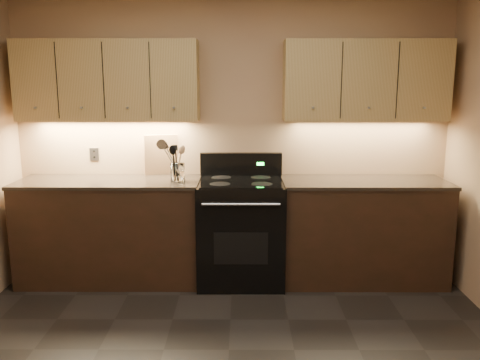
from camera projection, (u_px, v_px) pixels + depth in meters
name	position (u px, v px, depth m)	size (l,w,h in m)	color
wall_back	(233.00, 135.00, 4.73)	(4.00, 0.04, 2.60)	tan
counter_left	(111.00, 230.00, 4.60)	(1.62, 0.62, 0.93)	black
counter_right	(362.00, 231.00, 4.59)	(1.46, 0.62, 0.93)	black
stove	(241.00, 230.00, 4.58)	(0.76, 0.68, 1.14)	black
upper_cab_left	(108.00, 81.00, 4.49)	(1.60, 0.30, 0.70)	tan
upper_cab_right	(365.00, 81.00, 4.48)	(1.44, 0.30, 0.70)	tan
outlet_plate	(94.00, 154.00, 4.76)	(0.09, 0.01, 0.12)	#B2B5BA
utensil_crock	(178.00, 173.00, 4.46)	(0.14, 0.14, 0.16)	white
cutting_board	(161.00, 155.00, 4.73)	(0.30, 0.02, 0.39)	tan
wooden_spoon	(175.00, 163.00, 4.44)	(0.06, 0.06, 0.30)	tan
black_spoon	(176.00, 161.00, 4.46)	(0.06, 0.06, 0.32)	black
black_turner	(178.00, 162.00, 4.42)	(0.08, 0.08, 0.32)	black
steel_spatula	(181.00, 158.00, 4.45)	(0.08, 0.08, 0.37)	silver
steel_skimmer	(182.00, 158.00, 4.43)	(0.09, 0.09, 0.38)	silver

